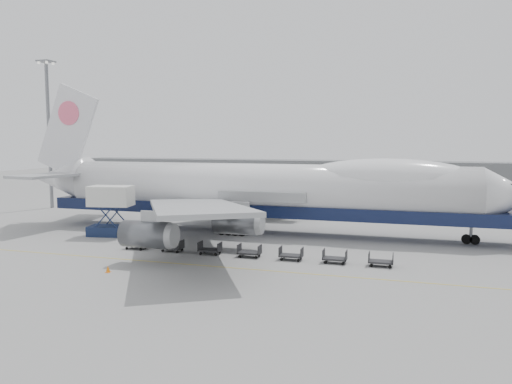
% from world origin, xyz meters
% --- Properties ---
extents(ground, '(260.00, 260.00, 0.00)m').
position_xyz_m(ground, '(0.00, 0.00, 0.00)').
color(ground, gray).
rests_on(ground, ground).
extents(apron_line, '(60.00, 0.15, 0.01)m').
position_xyz_m(apron_line, '(0.00, -6.00, 0.01)').
color(apron_line, gold).
rests_on(apron_line, ground).
extents(hangar, '(110.00, 8.00, 7.00)m').
position_xyz_m(hangar, '(-10.00, 70.00, 3.50)').
color(hangar, slate).
rests_on(hangar, ground).
extents(floodlight_mast, '(2.40, 2.40, 25.43)m').
position_xyz_m(floodlight_mast, '(-42.00, 24.00, 14.27)').
color(floodlight_mast, slate).
rests_on(floodlight_mast, ground).
extents(airliner, '(67.00, 55.30, 19.98)m').
position_xyz_m(airliner, '(0.64, 12.00, 5.62)').
color(airliner, white).
rests_on(airliner, ground).
extents(catering_truck, '(6.00, 4.56, 6.24)m').
position_xyz_m(catering_truck, '(-17.31, 4.52, 3.46)').
color(catering_truck, '#172345').
rests_on(catering_truck, ground).
extents(traffic_cone, '(0.42, 0.42, 0.63)m').
position_xyz_m(traffic_cone, '(-7.89, -10.72, 0.30)').
color(traffic_cone, orange).
rests_on(traffic_cone, ground).
extents(dolly_0, '(2.30, 1.35, 1.30)m').
position_xyz_m(dolly_0, '(-10.43, -1.41, 0.53)').
color(dolly_0, '#2D2D30').
rests_on(dolly_0, ground).
extents(dolly_1, '(2.30, 1.35, 1.30)m').
position_xyz_m(dolly_1, '(-6.09, -1.41, 0.53)').
color(dolly_1, '#2D2D30').
rests_on(dolly_1, ground).
extents(dolly_2, '(2.30, 1.35, 1.30)m').
position_xyz_m(dolly_2, '(-1.74, -1.41, 0.53)').
color(dolly_2, '#2D2D30').
rests_on(dolly_2, ground).
extents(dolly_3, '(2.30, 1.35, 1.30)m').
position_xyz_m(dolly_3, '(2.60, -1.41, 0.53)').
color(dolly_3, '#2D2D30').
rests_on(dolly_3, ground).
extents(dolly_4, '(2.30, 1.35, 1.30)m').
position_xyz_m(dolly_4, '(6.95, -1.41, 0.53)').
color(dolly_4, '#2D2D30').
rests_on(dolly_4, ground).
extents(dolly_5, '(2.30, 1.35, 1.30)m').
position_xyz_m(dolly_5, '(11.29, -1.41, 0.53)').
color(dolly_5, '#2D2D30').
rests_on(dolly_5, ground).
extents(dolly_6, '(2.30, 1.35, 1.30)m').
position_xyz_m(dolly_6, '(15.64, -1.41, 0.53)').
color(dolly_6, '#2D2D30').
rests_on(dolly_6, ground).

